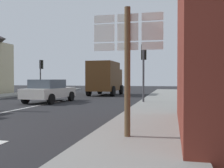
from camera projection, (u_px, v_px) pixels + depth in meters
ground_plane at (54, 102)px, 16.74m from camera, size 80.00×80.00×0.00m
sidewalk_right at (158, 107)px, 13.27m from camera, size 2.61×44.00×0.14m
lane_centre_stripe at (18, 109)px, 12.84m from camera, size 0.16×12.00×0.01m
sedan_far at (49, 91)px, 16.82m from camera, size 2.17×4.30×1.47m
delivery_truck at (105, 77)px, 24.13m from camera, size 2.55×5.04×3.05m
route_sign_post at (128, 58)px, 6.19m from camera, size 1.66×0.14×3.20m
traffic_light_near_right at (144, 60)px, 15.69m from camera, size 0.30×0.49×3.57m
traffic_light_far_left at (41, 69)px, 26.62m from camera, size 0.30×0.49×3.44m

